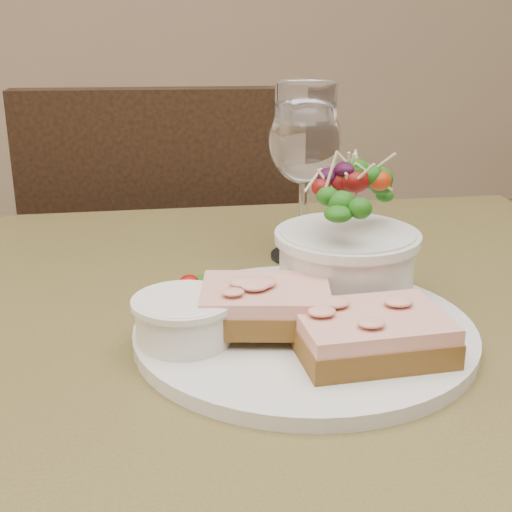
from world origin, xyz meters
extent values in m
cube|color=#4A3E1F|center=(0.00, 0.00, 0.73)|extent=(0.80, 0.80, 0.04)
cylinder|color=black|center=(0.34, 0.34, 0.35)|extent=(0.05, 0.05, 0.71)
cube|color=black|center=(-0.07, 0.69, 0.45)|extent=(0.45, 0.45, 0.04)
cube|color=black|center=(-0.09, 0.50, 0.68)|extent=(0.42, 0.07, 0.45)
cube|color=black|center=(-0.07, 0.69, 0.23)|extent=(0.39, 0.39, 0.45)
cylinder|color=silver|center=(0.02, -0.02, 0.76)|extent=(0.28, 0.28, 0.01)
cube|color=#452A12|center=(0.05, -0.07, 0.77)|extent=(0.12, 0.09, 0.02)
cube|color=#FFEBC1|center=(0.05, -0.07, 0.79)|extent=(0.12, 0.09, 0.01)
cube|color=#452A12|center=(-0.02, -0.02, 0.78)|extent=(0.12, 0.09, 0.02)
cube|color=#FFEBC1|center=(-0.02, -0.02, 0.79)|extent=(0.11, 0.09, 0.01)
cylinder|color=silver|center=(-0.09, -0.03, 0.78)|extent=(0.08, 0.08, 0.04)
cylinder|color=brown|center=(-0.09, -0.03, 0.80)|extent=(0.07, 0.07, 0.01)
cylinder|color=silver|center=(0.07, 0.04, 0.79)|extent=(0.12, 0.12, 0.06)
ellipsoid|color=#123C0A|center=(0.07, 0.04, 0.85)|extent=(0.11, 0.11, 0.06)
ellipsoid|color=#123C0A|center=(-0.06, 0.06, 0.77)|extent=(0.04, 0.04, 0.01)
sphere|color=#8A0807|center=(-0.08, 0.05, 0.77)|extent=(0.02, 0.02, 0.02)
cylinder|color=white|center=(0.06, 0.18, 0.75)|extent=(0.07, 0.07, 0.00)
cylinder|color=white|center=(0.06, 0.18, 0.80)|extent=(0.01, 0.01, 0.09)
ellipsoid|color=white|center=(0.06, 0.18, 0.88)|extent=(0.08, 0.08, 0.09)
camera|label=1|loc=(-0.11, -0.54, 1.01)|focal=50.00mm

